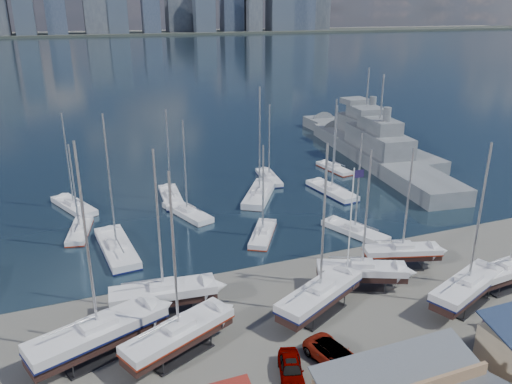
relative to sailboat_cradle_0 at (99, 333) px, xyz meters
name	(u,v)px	position (x,y,z in m)	size (l,w,h in m)	color
ground	(309,309)	(19.61, -0.26, -2.21)	(1400.00, 1400.00, 0.00)	#605E59
water	(89,55)	(19.61, 309.74, -2.36)	(1400.00, 600.00, 0.40)	#1B3240
far_shore	(73,35)	(19.61, 569.74, -1.11)	(1400.00, 80.00, 2.20)	#2D332D
sailboat_cradle_0	(99,333)	(0.00, 0.00, 0.00)	(12.16, 7.18, 18.77)	#2D2D33
sailboat_cradle_1	(179,334)	(6.29, -2.36, -0.12)	(10.46, 6.84, 16.45)	#2D2D33
sailboat_cradle_2	(163,293)	(6.35, 4.45, -0.12)	(10.29, 3.73, 16.41)	#2D2D33
sailboat_cradle_3	(320,294)	(20.23, -1.22, -0.09)	(10.77, 7.45, 17.01)	#2D2D33
sailboat_cradle_4	(362,271)	(26.53, 1.39, -0.18)	(9.47, 6.10, 15.12)	#2D2D33
sailboat_cradle_5	(468,287)	(34.44, -5.19, -0.11)	(10.68, 6.45, 16.66)	#2D2D33
sailboat_cradle_6	(402,252)	(33.23, 3.55, -0.24)	(8.99, 4.79, 14.15)	#2D2D33
sailboat_cradle_7	(508,270)	(40.83, -4.12, -0.17)	(9.57, 3.44, 15.36)	#2D2D33
sailboat_moored_1	(80,231)	(-0.39, 26.38, -1.91)	(4.04, 8.75, 12.62)	black
sailboat_moored_2	(74,207)	(-0.74, 35.72, -1.89)	(6.35, 10.18, 14.91)	black
sailboat_moored_3	(117,250)	(3.52, 19.16, -1.90)	(4.37, 12.12, 17.75)	black
sailboat_moored_4	(187,213)	(14.24, 27.30, -1.89)	(5.60, 9.89, 14.40)	black
sailboat_moored_5	(171,198)	(13.41, 34.28, -1.91)	(3.42, 10.02, 14.73)	black
sailboat_moored_6	(263,235)	(21.60, 16.75, -1.91)	(6.50, 8.56, 12.80)	black
sailboat_moored_7	(259,195)	(26.52, 30.31, -1.89)	(9.20, 11.82, 17.96)	black
sailboat_moored_8	(269,178)	(31.11, 37.51, -1.91)	(3.70, 9.41, 13.69)	black
sailboat_moored_9	(355,232)	(33.13, 13.17, -1.89)	(5.74, 9.69, 14.15)	black
sailboat_moored_10	(332,192)	(37.88, 27.74, -1.91)	(4.25, 10.84, 15.78)	black
sailboat_moored_11	(334,169)	(44.31, 38.27, -1.91)	(3.28, 8.57, 12.50)	black
naval_ship_east	(377,155)	(54.17, 39.43, -0.55)	(13.99, 49.11, 18.37)	slate
naval_ship_west	(364,139)	(58.68, 51.00, -0.55)	(7.77, 45.25, 18.06)	slate
car_a	(291,369)	(13.91, -8.31, -1.41)	(1.90, 4.73, 1.61)	gray
car_c	(335,356)	(18.02, -8.18, -1.41)	(2.68, 5.82, 1.62)	gray
car_d	(501,334)	(33.23, -10.83, -1.55)	(1.88, 4.61, 1.34)	gray
flagpole	(351,221)	(25.00, 1.63, 5.60)	(1.18, 0.12, 13.41)	white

